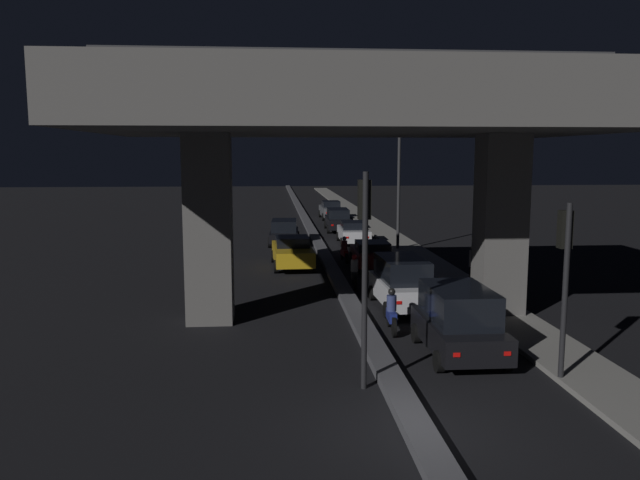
{
  "coord_description": "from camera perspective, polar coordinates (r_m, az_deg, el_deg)",
  "views": [
    {
      "loc": [
        -2.98,
        -12.2,
        5.76
      ],
      "look_at": [
        -0.4,
        20.31,
        1.25
      ],
      "focal_mm": 35.0,
      "sensor_mm": 36.0,
      "label": 1
    }
  ],
  "objects": [
    {
      "name": "car_dark_red_third",
      "position": [
        31.54,
        4.78,
        -1.3
      ],
      "size": [
        2.05,
        4.06,
        1.4
      ],
      "rotation": [
        0.0,
        0.0,
        1.55
      ],
      "color": "#591414",
      "rests_on": "ground_plane"
    },
    {
      "name": "motorcycle_black_filtering_mid",
      "position": [
        27.18,
        3.16,
        -3.04
      ],
      "size": [
        0.34,
        1.85,
        1.44
      ],
      "rotation": [
        0.0,
        0.0,
        1.5
      ],
      "color": "black",
      "rests_on": "ground_plane"
    },
    {
      "name": "car_black_lead",
      "position": [
        18.44,
        12.56,
        -7.21
      ],
      "size": [
        2.06,
        4.01,
        1.98
      ],
      "rotation": [
        0.0,
        0.0,
        1.57
      ],
      "color": "black",
      "rests_on": "ground_plane"
    },
    {
      "name": "traffic_light_right_of_median",
      "position": [
        16.67,
        21.47,
        -1.76
      ],
      "size": [
        0.3,
        0.49,
        4.58
      ],
      "color": "black",
      "rests_on": "ground_plane"
    },
    {
      "name": "elevated_overpass",
      "position": [
        21.52,
        3.5,
        11.45
      ],
      "size": [
        17.61,
        10.87,
        9.21
      ],
      "color": "#5B5956",
      "rests_on": "ground_plane"
    },
    {
      "name": "street_lamp",
      "position": [
        37.11,
        6.76,
        6.84
      ],
      "size": [
        2.42,
        0.32,
        8.73
      ],
      "color": "#2D2D30",
      "rests_on": "ground_plane"
    },
    {
      "name": "motorcycle_red_filtering_far",
      "position": [
        33.5,
        2.24,
        -1.0
      ],
      "size": [
        0.34,
        1.85,
        1.38
      ],
      "rotation": [
        0.0,
        0.0,
        1.65
      ],
      "color": "black",
      "rests_on": "ground_plane"
    },
    {
      "name": "car_white_fourth",
      "position": [
        40.23,
        3.09,
        0.73
      ],
      "size": [
        2.0,
        4.26,
        1.46
      ],
      "rotation": [
        0.0,
        0.0,
        1.55
      ],
      "color": "silver",
      "rests_on": "ground_plane"
    },
    {
      "name": "car_black_second_oncoming",
      "position": [
        39.99,
        -3.29,
        0.79
      ],
      "size": [
        2.09,
        4.57,
        1.57
      ],
      "rotation": [
        0.0,
        0.0,
        -1.62
      ],
      "color": "black",
      "rests_on": "ground_plane"
    },
    {
      "name": "car_white_second",
      "position": [
        23.66,
        7.52,
        -3.83
      ],
      "size": [
        2.05,
        4.22,
        1.9
      ],
      "rotation": [
        0.0,
        0.0,
        1.6
      ],
      "color": "silver",
      "rests_on": "ground_plane"
    },
    {
      "name": "ground_plane",
      "position": [
        13.82,
        8.72,
        -16.85
      ],
      "size": [
        200.0,
        200.0,
        0.0
      ],
      "primitive_type": "plane",
      "color": "black"
    },
    {
      "name": "pedestrian_on_sidewalk",
      "position": [
        27.4,
        13.83,
        -2.3
      ],
      "size": [
        0.37,
        0.37,
        1.76
      ],
      "color": "#2D261E",
      "rests_on": "sidewalk_right"
    },
    {
      "name": "car_taxi_yellow_lead_oncoming",
      "position": [
        31.9,
        -2.54,
        -1.08
      ],
      "size": [
        2.2,
        4.79,
        1.56
      ],
      "rotation": [
        0.0,
        0.0,
        -1.53
      ],
      "color": "gold",
      "rests_on": "ground_plane"
    },
    {
      "name": "car_black_fifth",
      "position": [
        46.96,
        1.65,
        1.9
      ],
      "size": [
        1.96,
        4.77,
        1.67
      ],
      "rotation": [
        0.0,
        0.0,
        1.55
      ],
      "color": "black",
      "rests_on": "ground_plane"
    },
    {
      "name": "traffic_light_left_of_median",
      "position": [
        15.08,
        4.09,
        -0.24
      ],
      "size": [
        0.3,
        0.49,
        5.35
      ],
      "color": "black",
      "rests_on": "ground_plane"
    },
    {
      "name": "median_divider",
      "position": [
        47.63,
        -0.91,
        1.09
      ],
      "size": [
        0.66,
        126.0,
        0.25
      ],
      "primitive_type": "cube",
      "color": "#4C4C51",
      "rests_on": "ground_plane"
    },
    {
      "name": "car_grey_sixth",
      "position": [
        55.58,
        0.99,
        2.78
      ],
      "size": [
        1.93,
        4.55,
        1.62
      ],
      "rotation": [
        0.0,
        0.0,
        1.59
      ],
      "color": "#515459",
      "rests_on": "ground_plane"
    },
    {
      "name": "motorcycle_blue_filtering_near",
      "position": [
        20.53,
        6.56,
        -6.68
      ],
      "size": [
        0.34,
        1.86,
        1.45
      ],
      "rotation": [
        0.0,
        0.0,
        1.52
      ],
      "color": "black",
      "rests_on": "ground_plane"
    },
    {
      "name": "sidewalk_right",
      "position": [
        41.42,
        6.94,
        -0.06
      ],
      "size": [
        2.03,
        126.0,
        0.15
      ],
      "primitive_type": "cube",
      "color": "gray",
      "rests_on": "ground_plane"
    }
  ]
}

